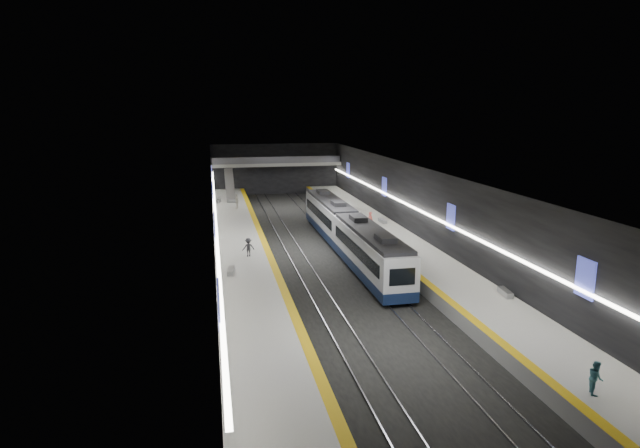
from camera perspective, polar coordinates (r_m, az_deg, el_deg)
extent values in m
plane|color=black|center=(52.36, -0.15, -2.77)|extent=(70.00, 70.00, 0.00)
cube|color=beige|center=(50.85, -0.16, 5.96)|extent=(20.00, 70.00, 0.04)
cube|color=black|center=(50.47, -11.35, 1.07)|extent=(0.04, 70.00, 8.00)
cube|color=black|center=(54.30, 10.25, 1.91)|extent=(0.04, 70.00, 8.00)
cube|color=black|center=(85.67, -4.82, 5.87)|extent=(20.00, 0.04, 8.00)
cube|color=black|center=(20.15, 21.00, -17.36)|extent=(20.00, 0.04, 8.00)
cube|color=slate|center=(51.32, -8.40, -2.65)|extent=(5.00, 70.00, 1.00)
cube|color=#A8A9A4|center=(51.20, -8.41, -2.10)|extent=(5.00, 70.00, 0.02)
cube|color=#DEAE0B|center=(51.35, -5.96, -1.97)|extent=(0.60, 70.00, 0.02)
cube|color=slate|center=(54.17, 7.65, -1.82)|extent=(5.00, 70.00, 1.00)
cube|color=#A8A9A4|center=(54.05, 7.67, -1.30)|extent=(5.00, 70.00, 0.02)
cube|color=#DEAE0B|center=(53.38, 5.43, -1.40)|extent=(0.60, 70.00, 0.02)
cube|color=gray|center=(51.83, -3.65, -2.89)|extent=(0.08, 70.00, 0.12)
cube|color=gray|center=(52.03, -2.08, -2.81)|extent=(0.08, 70.00, 0.12)
cube|color=gray|center=(52.71, 1.75, -2.61)|extent=(0.08, 70.00, 0.12)
cube|color=gray|center=(53.06, 3.26, -2.52)|extent=(0.08, 70.00, 0.12)
cube|color=#101E3D|center=(44.36, 5.34, -4.64)|extent=(2.65, 15.00, 0.80)
cube|color=silver|center=(43.91, 5.39, -2.58)|extent=(2.65, 15.00, 2.50)
cube|color=black|center=(43.57, 5.42, -0.80)|extent=(2.44, 14.25, 0.30)
cube|color=black|center=(43.90, 5.39, -2.52)|extent=(2.69, 13.20, 1.00)
cube|color=black|center=(37.09, 8.77, -5.59)|extent=(1.85, 0.05, 1.20)
cube|color=#101E3D|center=(58.39, 1.08, -0.42)|extent=(2.65, 15.00, 0.80)
cube|color=silver|center=(58.04, 1.09, 1.17)|extent=(2.65, 15.00, 2.50)
cube|color=black|center=(57.78, 1.10, 2.53)|extent=(2.44, 14.25, 0.30)
cube|color=black|center=(58.03, 1.09, 1.22)|extent=(2.69, 13.20, 1.00)
cube|color=black|center=(50.91, 2.94, -0.51)|extent=(1.85, 0.05, 1.20)
cube|color=#3F48BF|center=(26.21, -10.75, -8.43)|extent=(0.10, 1.50, 2.20)
cube|color=#3F48BF|center=(42.54, -11.18, -0.34)|extent=(0.10, 1.50, 2.20)
cube|color=#3F48BF|center=(60.24, -11.38, 3.37)|extent=(0.10, 1.50, 2.20)
cube|color=#3F48BF|center=(77.08, -11.48, 5.31)|extent=(0.10, 1.50, 2.20)
cube|color=#3F48BF|center=(32.93, 26.44, -5.20)|extent=(0.10, 1.50, 2.20)
cube|color=#3F48BF|center=(46.98, 13.78, 0.73)|extent=(0.10, 1.50, 2.20)
cube|color=#3F48BF|center=(63.45, 6.87, 3.98)|extent=(0.10, 1.50, 2.20)
cube|color=#3F48BF|center=(79.62, 3.01, 5.76)|extent=(0.10, 1.50, 2.20)
cube|color=white|center=(50.51, -11.12, 0.85)|extent=(0.25, 68.60, 0.12)
cube|color=white|center=(54.26, 10.05, 1.69)|extent=(0.25, 68.60, 0.12)
cube|color=gray|center=(83.59, -4.67, 6.40)|extent=(20.00, 3.00, 0.50)
cube|color=#47474C|center=(82.08, -4.56, 6.81)|extent=(19.60, 0.08, 1.00)
cube|color=#99999E|center=(76.34, -9.61, 4.10)|extent=(1.20, 7.50, 3.92)
cube|color=#99999E|center=(42.36, -9.49, -4.95)|extent=(0.65, 1.73, 0.41)
cube|color=#99999E|center=(74.33, -10.80, 2.54)|extent=(0.78, 2.11, 0.50)
cube|color=#99999E|center=(39.20, 19.15, -6.92)|extent=(0.65, 1.72, 0.41)
cube|color=#99999E|center=(60.22, 6.68, 0.34)|extent=(0.58, 1.68, 0.40)
imported|color=#C45249|center=(56.25, 5.41, 0.31)|extent=(0.71, 0.84, 1.95)
imported|color=teal|center=(27.95, 27.33, -14.37)|extent=(0.86, 0.94, 1.57)
imported|color=beige|center=(68.73, -8.85, 2.40)|extent=(0.72, 1.17, 1.87)
imported|color=#393A40|center=(46.64, -7.65, -2.49)|extent=(1.14, 0.79, 1.62)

